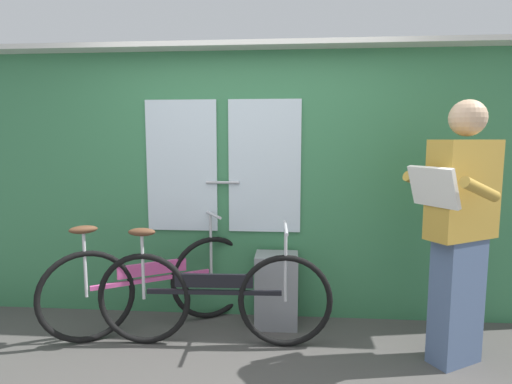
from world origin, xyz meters
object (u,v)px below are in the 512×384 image
Objects in this scene: bicycle_near_door at (152,284)px; trash_bin_by_wall at (276,290)px; passenger_reading_newspaper at (460,228)px; bicycle_leaning_behind at (213,297)px.

bicycle_near_door is 2.47× the size of trash_bin_by_wall.
trash_bin_by_wall is (0.99, 0.16, -0.08)m from bicycle_near_door.
passenger_reading_newspaper reaches higher than bicycle_near_door.
bicycle_leaning_behind is (0.53, -0.22, -0.01)m from bicycle_near_door.
passenger_reading_newspaper is (1.68, -0.11, 0.57)m from bicycle_leaning_behind.
bicycle_near_door reaches higher than trash_bin_by_wall.
bicycle_leaning_behind is at bearing -53.47° from bicycle_near_door.
passenger_reading_newspaper is 1.47m from trash_bin_by_wall.
bicycle_leaning_behind reaches higher than trash_bin_by_wall.
bicycle_leaning_behind is 2.91× the size of trash_bin_by_wall.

